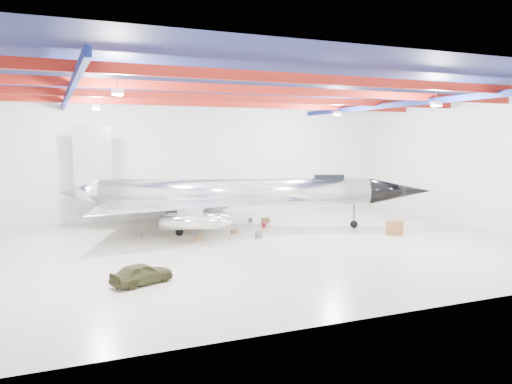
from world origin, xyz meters
name	(u,v)px	position (x,y,z in m)	size (l,w,h in m)	color
floor	(257,246)	(0.00, 0.00, 0.00)	(40.00, 40.00, 0.00)	beige
wall_back	(197,160)	(0.00, 15.00, 5.50)	(40.00, 40.00, 0.00)	silver
wall_right	(476,162)	(20.00, 0.00, 5.50)	(30.00, 30.00, 0.00)	silver
ceiling	(258,86)	(0.00, 0.00, 11.00)	(40.00, 40.00, 0.00)	#0A0F38
ceiling_structure	(258,96)	(0.00, 0.00, 10.32)	(39.50, 29.50, 1.08)	maroon
jet_aircraft	(235,196)	(0.89, 6.87, 2.77)	(29.85, 22.55, 8.44)	silver
jeep	(142,273)	(-9.10, -6.40, 0.55)	(1.31, 3.25, 1.11)	#38381C
desk	(394,228)	(11.39, -0.42, 0.55)	(1.20, 0.60, 1.10)	brown
crate_ply	(198,239)	(-3.39, 3.05, 0.20)	(0.58, 0.46, 0.40)	olive
toolbox_red	(184,228)	(-3.18, 8.11, 0.13)	(0.38, 0.31, 0.27)	maroon
engine_drum	(259,235)	(1.15, 2.53, 0.24)	(0.54, 0.54, 0.48)	#59595B
parts_bin	(266,220)	(4.48, 8.80, 0.22)	(0.63, 0.50, 0.44)	olive
crate_small	(140,236)	(-7.10, 6.20, 0.13)	(0.38, 0.30, 0.26)	#59595B
tool_chest	(264,225)	(3.51, 6.92, 0.17)	(0.37, 0.37, 0.33)	maroon
oil_barrel	(234,232)	(0.06, 4.82, 0.17)	(0.48, 0.38, 0.33)	olive
spares_box	(251,220)	(3.39, 9.68, 0.19)	(0.41, 0.41, 0.37)	#59595B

